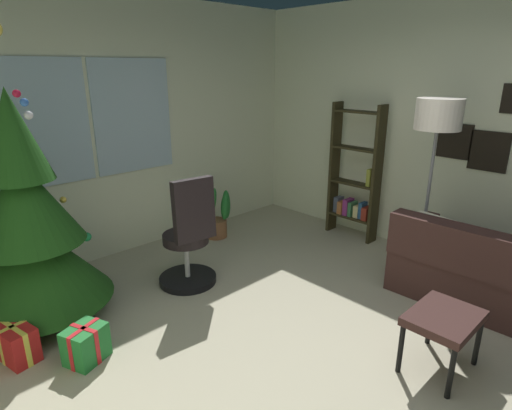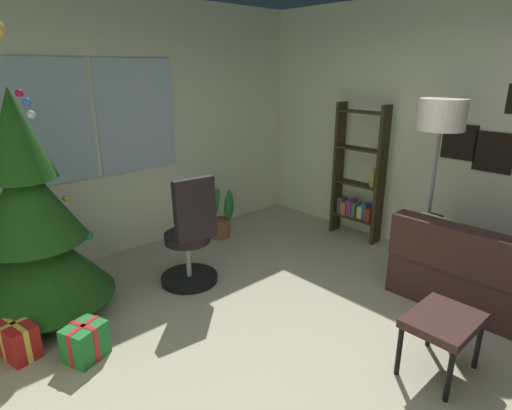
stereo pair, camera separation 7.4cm
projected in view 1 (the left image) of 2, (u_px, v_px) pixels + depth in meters
ground_plane at (330, 367)px, 3.05m from camera, size 4.74×5.67×0.10m
wall_back_with_windows at (120, 129)px, 4.55m from camera, size 4.74×0.12×2.77m
wall_right_with_frames at (482, 135)px, 4.20m from camera, size 0.12×5.67×2.77m
footstool at (443, 322)px, 2.86m from camera, size 0.52×0.40×0.44m
holiday_tree at (29, 230)px, 3.36m from camera, size 1.17×1.17×2.34m
gift_box_red at (15, 342)px, 3.03m from camera, size 0.26×0.39×0.27m
gift_box_green at (86, 344)px, 3.01m from camera, size 0.33×0.31×0.27m
office_chair at (189, 244)px, 3.99m from camera, size 0.56×0.56×1.09m
bookshelf at (354, 180)px, 5.10m from camera, size 0.18×0.64×1.64m
floor_lamp at (437, 125)px, 3.80m from camera, size 0.41×0.41×1.77m
potted_plant at (217, 217)px, 5.22m from camera, size 0.38×0.35×0.66m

